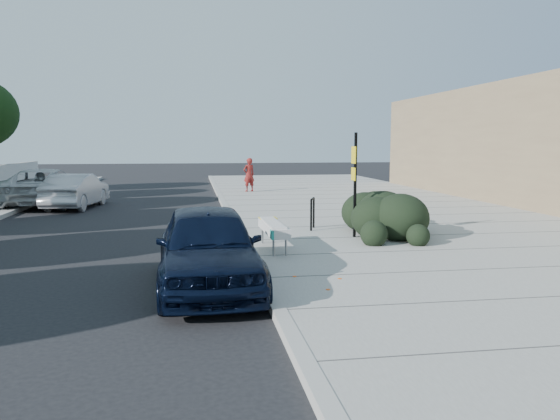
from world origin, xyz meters
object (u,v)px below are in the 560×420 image
Objects in this scene: bench at (273,228)px; wagon_silver at (76,191)px; sign_post at (355,179)px; pedestrian at (249,175)px; sedan_navy at (208,247)px; suv_silver at (44,187)px; bike_rack at (312,210)px.

wagon_silver is (-6.60, 10.63, 0.05)m from bench.
sign_post reaches higher than pedestrian.
sedan_navy is at bearing -122.20° from bench.
bench is 0.77× the size of sign_post.
bench is 3.16m from sedan_navy.
suv_silver is at bearing -27.28° from wagon_silver.
suv_silver reaches higher than bike_rack.
bench is at bearing -99.41° from bike_rack.
bike_rack is at bearing 59.10° from bench.
pedestrian is (-0.57, 12.66, 0.31)m from bike_rack.
sedan_navy is (-3.97, -4.02, -0.95)m from sign_post.
pedestrian is (9.09, 3.75, 0.22)m from suv_silver.
suv_silver is (-1.50, 1.05, 0.09)m from wagon_silver.
bike_rack is at bearing 58.20° from sedan_navy.
sign_post is 0.65× the size of wagon_silver.
bench is 3.18m from bike_rack.
bike_rack is at bearing 137.07° from suv_silver.
suv_silver reaches higher than bench.
bike_rack is at bearing 68.84° from pedestrian.
pedestrian is (0.99, 15.43, 0.36)m from bench.
bench is 2.32× the size of bike_rack.
sign_post reaches higher than bike_rack.
sedan_navy is (-1.61, -2.72, 0.11)m from bench.
pedestrian is at bearing -140.02° from wagon_silver.
pedestrian is at bearing 80.02° from sedan_navy.
sedan_navy is 1.06× the size of wagon_silver.
wagon_silver is at bearing 144.81° from suv_silver.
sedan_navy is 0.79× the size of suv_silver.
wagon_silver is 8.98m from pedestrian.
sign_post is 14.22m from pedestrian.
suv_silver is at bearing 132.67° from sign_post.
pedestrian reaches higher than sedan_navy.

